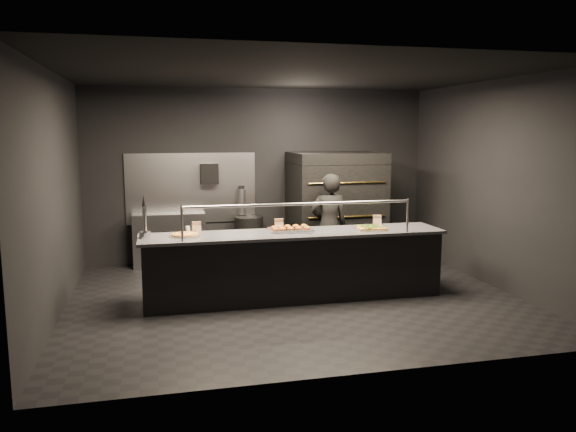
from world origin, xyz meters
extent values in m
plane|color=black|center=(0.00, 0.00, 0.00)|extent=(6.00, 6.00, 0.00)
plane|color=black|center=(0.00, 0.00, 3.00)|extent=(6.00, 6.00, 0.00)
cube|color=black|center=(0.00, 2.50, 1.50)|extent=(6.00, 0.04, 3.00)
cube|color=black|center=(0.00, -2.50, 1.50)|extent=(6.00, 0.04, 3.00)
cube|color=black|center=(-3.00, 0.00, 1.50)|extent=(0.04, 5.00, 3.00)
cube|color=black|center=(3.00, 0.00, 1.50)|extent=(0.04, 5.00, 3.00)
cube|color=#99999E|center=(-1.20, 2.48, 1.30)|extent=(2.20, 0.02, 1.20)
cube|color=black|center=(0.00, 0.00, 0.44)|extent=(4.00, 0.70, 0.88)
cube|color=#3D3D42|center=(0.00, 0.00, 0.90)|extent=(4.10, 0.78, 0.04)
cylinder|color=#99999E|center=(-1.50, -0.30, 1.15)|extent=(0.03, 0.03, 0.45)
cylinder|color=#99999E|center=(1.50, -0.30, 1.15)|extent=(0.03, 0.03, 0.45)
cylinder|color=#99999E|center=(0.00, -0.30, 1.34)|extent=(3.00, 0.04, 0.04)
cube|color=black|center=(1.20, 1.90, 0.30)|extent=(1.50, 1.15, 0.60)
cube|color=black|center=(1.20, 1.90, 0.90)|extent=(1.50, 1.20, 0.55)
cube|color=black|center=(1.20, 1.90, 1.45)|extent=(1.50, 1.20, 0.55)
cube|color=black|center=(1.20, 1.90, 1.82)|extent=(1.50, 1.20, 0.18)
cylinder|color=gold|center=(1.20, 1.28, 0.90)|extent=(1.30, 0.02, 0.02)
cylinder|color=gold|center=(1.20, 1.28, 1.45)|extent=(1.30, 0.02, 0.02)
cube|color=#99999E|center=(-1.60, 2.32, 0.45)|extent=(1.20, 0.35, 0.90)
cube|color=black|center=(-0.90, 2.39, 1.55)|extent=(0.30, 0.20, 0.35)
cylinder|color=#B2B2B7|center=(-0.35, 2.40, 1.05)|extent=(0.14, 0.14, 0.45)
cube|color=black|center=(-0.35, 2.40, 1.30)|extent=(0.10, 0.06, 0.06)
cylinder|color=silver|center=(-1.95, 0.04, 0.96)|extent=(0.14, 0.14, 0.08)
cylinder|color=silver|center=(-1.95, 0.04, 1.15)|extent=(0.05, 0.05, 0.37)
cylinder|color=silver|center=(-1.95, -0.04, 1.31)|extent=(0.02, 0.10, 0.02)
cone|color=black|center=(-1.95, 0.04, 1.40)|extent=(0.05, 0.05, 0.14)
cylinder|color=silver|center=(-1.45, 0.06, 0.93)|extent=(0.40, 0.40, 0.01)
cylinder|color=#AF8238|center=(-1.45, 0.06, 0.94)|extent=(0.35, 0.35, 0.02)
cylinder|color=#E8A44B|center=(-1.45, 0.06, 0.95)|extent=(0.31, 0.31, 0.01)
cube|color=silver|center=(-0.10, 0.09, 0.93)|extent=(0.47, 0.36, 0.02)
ellipsoid|color=#B76627|center=(-0.25, 0.01, 0.96)|extent=(0.08, 0.08, 0.05)
ellipsoid|color=#B76627|center=(-0.25, 0.16, 0.96)|extent=(0.08, 0.08, 0.05)
ellipsoid|color=#B76627|center=(-0.15, 0.01, 0.96)|extent=(0.08, 0.08, 0.05)
ellipsoid|color=#B76627|center=(-0.15, 0.16, 0.96)|extent=(0.08, 0.08, 0.05)
ellipsoid|color=#B76627|center=(-0.05, 0.01, 0.96)|extent=(0.08, 0.08, 0.05)
ellipsoid|color=#B76627|center=(-0.05, 0.16, 0.96)|extent=(0.08, 0.08, 0.05)
ellipsoid|color=#B76627|center=(0.05, 0.01, 0.96)|extent=(0.08, 0.08, 0.05)
ellipsoid|color=#B76627|center=(0.05, 0.16, 0.96)|extent=(0.08, 0.08, 0.05)
cube|color=silver|center=(0.00, 0.07, 0.93)|extent=(0.60, 0.51, 0.02)
ellipsoid|color=#B76627|center=(-0.17, -0.02, 0.97)|extent=(0.09, 0.09, 0.06)
ellipsoid|color=#B76627|center=(-0.17, 0.15, 0.97)|extent=(0.09, 0.09, 0.06)
ellipsoid|color=#B76627|center=(-0.06, -0.02, 0.97)|extent=(0.09, 0.09, 0.06)
ellipsoid|color=#B76627|center=(-0.06, 0.15, 0.97)|extent=(0.09, 0.09, 0.06)
ellipsoid|color=#B76627|center=(0.06, -0.02, 0.97)|extent=(0.09, 0.09, 0.06)
ellipsoid|color=#B76627|center=(0.06, 0.15, 0.97)|extent=(0.09, 0.09, 0.06)
ellipsoid|color=#B76627|center=(0.17, -0.02, 0.97)|extent=(0.09, 0.09, 0.06)
ellipsoid|color=#B76627|center=(0.17, 0.15, 0.97)|extent=(0.09, 0.09, 0.06)
cylinder|color=silver|center=(1.09, -0.03, 0.93)|extent=(0.48, 0.48, 0.01)
cube|color=#AF8238|center=(1.09, -0.03, 0.94)|extent=(0.41, 0.38, 0.02)
cube|color=#E8A44B|center=(1.09, -0.03, 0.95)|extent=(0.39, 0.35, 0.01)
cube|color=#2E781A|center=(1.09, -0.03, 0.96)|extent=(0.37, 0.33, 0.01)
cylinder|color=silver|center=(-1.40, 0.26, 0.97)|extent=(0.06, 0.06, 0.09)
cylinder|color=silver|center=(-1.31, 0.26, 0.96)|extent=(0.04, 0.04, 0.07)
cube|color=white|center=(-1.28, 0.28, 1.00)|extent=(0.12, 0.04, 0.15)
cube|color=white|center=(-0.15, 0.28, 1.00)|extent=(0.12, 0.04, 0.15)
cube|color=white|center=(1.31, 0.28, 1.00)|extent=(0.12, 0.04, 0.15)
cylinder|color=black|center=(-0.25, 2.22, 0.41)|extent=(0.49, 0.49, 0.81)
imported|color=black|center=(0.81, 1.01, 0.81)|extent=(0.60, 0.40, 1.62)
camera|label=1|loc=(-1.80, -7.21, 2.26)|focal=35.00mm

